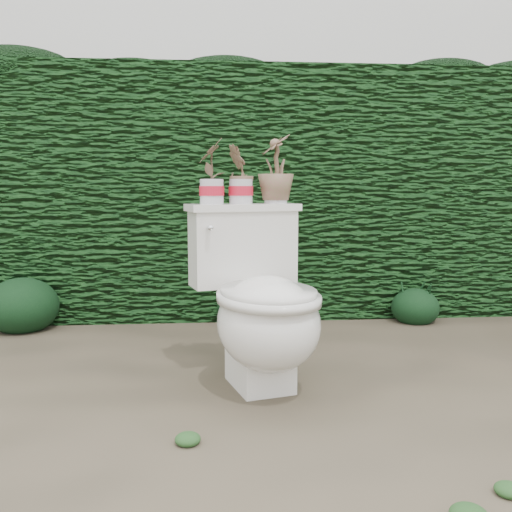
{
  "coord_description": "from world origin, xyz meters",
  "views": [
    {
      "loc": [
        -0.14,
        -2.42,
        0.86
      ],
      "look_at": [
        0.07,
        0.05,
        0.55
      ],
      "focal_mm": 40.0,
      "sensor_mm": 36.0,
      "label": 1
    }
  ],
  "objects": [
    {
      "name": "ground",
      "position": [
        0.0,
        0.0,
        0.0
      ],
      "size": [
        60.0,
        60.0,
        0.0
      ],
      "primitive_type": "plane",
      "color": "brown",
      "rests_on": "ground"
    },
    {
      "name": "hedge",
      "position": [
        0.0,
        1.6,
        0.8
      ],
      "size": [
        8.0,
        1.0,
        1.6
      ],
      "primitive_type": "cube",
      "color": "#1A4B19",
      "rests_on": "ground"
    },
    {
      "name": "house_wall",
      "position": [
        0.6,
        6.0,
        2.0
      ],
      "size": [
        8.0,
        3.5,
        4.0
      ],
      "primitive_type": "cube",
      "color": "silver",
      "rests_on": "ground"
    },
    {
      "name": "toilet",
      "position": [
        0.08,
        -0.09,
        0.36
      ],
      "size": [
        0.61,
        0.77,
        0.78
      ],
      "rotation": [
        0.0,
        0.0,
        0.26
      ],
      "color": "silver",
      "rests_on": "ground"
    },
    {
      "name": "potted_plant_left",
      "position": [
        -0.12,
        0.11,
        0.91
      ],
      "size": [
        0.13,
        0.16,
        0.27
      ],
      "primitive_type": "imported",
      "rotation": [
        0.0,
        0.0,
        4.5
      ],
      "color": "#367825",
      "rests_on": "toilet"
    },
    {
      "name": "potted_plant_center",
      "position": [
        0.01,
        0.14,
        0.9
      ],
      "size": [
        0.14,
        0.16,
        0.25
      ],
      "primitive_type": "imported",
      "rotation": [
        0.0,
        0.0,
        4.47
      ],
      "color": "#367825",
      "rests_on": "toilet"
    },
    {
      "name": "potted_plant_right",
      "position": [
        0.18,
        0.19,
        0.92
      ],
      "size": [
        0.19,
        0.19,
        0.3
      ],
      "primitive_type": "imported",
      "rotation": [
        0.0,
        0.0,
        4.86
      ],
      "color": "#367825",
      "rests_on": "toilet"
    },
    {
      "name": "liriope_clump_1",
      "position": [
        -1.25,
        1.03,
        0.17
      ],
      "size": [
        0.43,
        0.43,
        0.34
      ],
      "primitive_type": "ellipsoid",
      "color": "black",
      "rests_on": "ground"
    },
    {
      "name": "liriope_clump_2",
      "position": [
        0.08,
        1.11,
        0.13
      ],
      "size": [
        0.32,
        0.32,
        0.25
      ],
      "primitive_type": "ellipsoid",
      "color": "black",
      "rests_on": "ground"
    },
    {
      "name": "liriope_clump_3",
      "position": [
        1.17,
        1.02,
        0.12
      ],
      "size": [
        0.3,
        0.3,
        0.24
      ],
      "primitive_type": "ellipsoid",
      "color": "black",
      "rests_on": "ground"
    }
  ]
}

